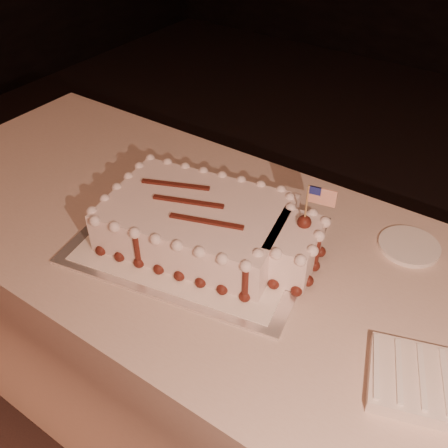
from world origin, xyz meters
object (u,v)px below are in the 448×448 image
Objects in this scene: sheet_cake at (208,225)px; napkin_stack at (431,384)px; banquet_table at (285,375)px; side_plate at (409,246)px; cake_board at (198,240)px.

sheet_cake is 0.58m from napkin_stack.
sheet_cake reaches higher than napkin_stack.
banquet_table is at bearing 160.92° from napkin_stack.
napkin_stack is 0.40m from side_plate.
sheet_cake is at bearing 170.37° from napkin_stack.
side_plate is (0.41, 0.27, -0.06)m from sheet_cake.
banquet_table is at bearing -5.84° from cake_board.
cake_board is (-0.27, -0.02, 0.38)m from banquet_table.
side_plate is (-0.16, 0.36, -0.01)m from napkin_stack.
sheet_cake is 2.12× the size of napkin_stack.
sheet_cake reaches higher than cake_board.
napkin_stack reaches higher than side_plate.
cake_board reaches higher than banquet_table.
cake_board is at bearing -168.80° from sheet_cake.
napkin_stack is at bearing -9.63° from sheet_cake.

